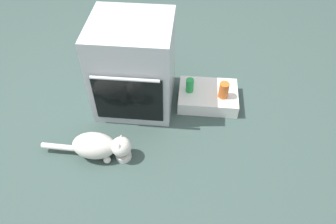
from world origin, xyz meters
name	(u,v)px	position (x,y,z in m)	size (l,w,h in m)	color
ground	(134,132)	(0.00, 0.00, 0.00)	(8.00, 8.00, 0.00)	#384C47
oven	(134,66)	(-0.04, 0.36, 0.38)	(0.61, 0.61, 0.76)	#B7BABF
pantry_cabinet	(208,96)	(0.57, 0.40, 0.06)	(0.50, 0.37, 0.12)	white
food_bowl	(123,155)	(-0.04, -0.24, 0.03)	(0.12, 0.12, 0.07)	white
cat	(99,146)	(-0.21, -0.24, 0.11)	(0.68, 0.20, 0.22)	silver
sauce_jar	(224,90)	(0.69, 0.35, 0.19)	(0.08, 0.08, 0.14)	#D16023
soda_can	(190,85)	(0.41, 0.40, 0.18)	(0.07, 0.07, 0.12)	green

